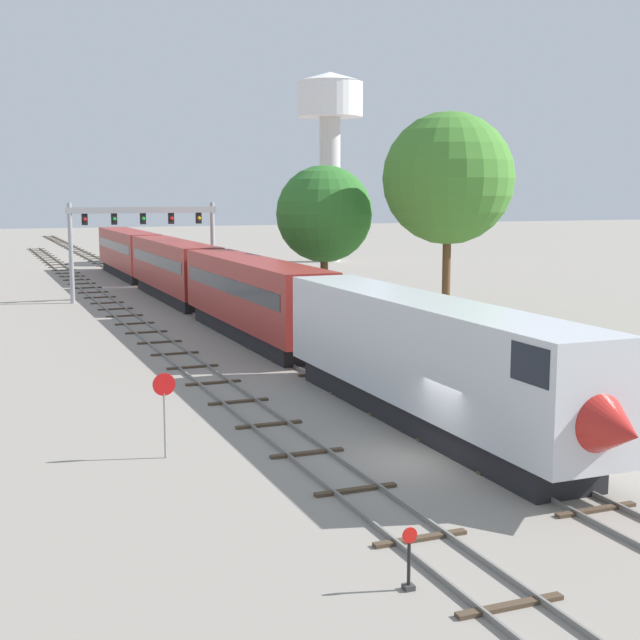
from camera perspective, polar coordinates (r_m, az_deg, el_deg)
ground_plane at (r=29.92m, az=6.91°, el=-8.88°), size 400.00×400.00×0.00m
track_main at (r=86.91m, az=-11.30°, el=2.33°), size 2.60×200.00×0.16m
track_near at (r=66.40m, az=-12.74°, el=0.50°), size 2.60×160.00×0.16m
passenger_train at (r=63.59m, az=-7.36°, el=2.60°), size 3.04×85.31×4.80m
signal_gantry at (r=73.50m, az=-11.28°, el=5.78°), size 12.10×0.49×7.91m
water_tower at (r=112.72m, az=0.65°, el=12.80°), size 8.24×8.24×23.39m
switch_stand at (r=20.51m, az=5.73°, el=-15.55°), size 0.36×0.24×1.46m
stop_sign at (r=29.82m, az=-9.96°, el=-5.27°), size 0.76×0.08×2.88m
trackside_tree_left at (r=63.64m, az=0.27°, el=6.82°), size 6.90×6.90×10.66m
trackside_tree_mid at (r=59.82m, az=8.24°, el=8.97°), size 8.71×8.71×14.01m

